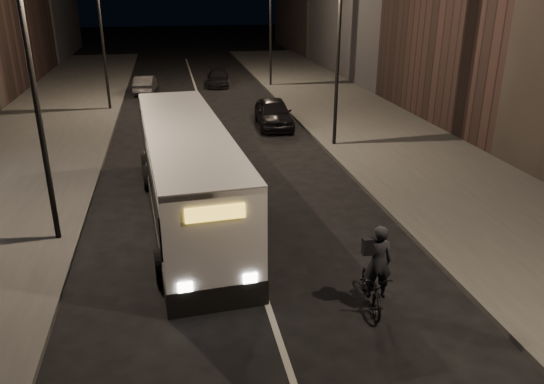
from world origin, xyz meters
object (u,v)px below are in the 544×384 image
car_mid (145,84)px  car_far (218,78)px  car_near (273,113)px  cyclist_on_bicycle (374,280)px  streetlight_right_far (267,12)px  streetlight_left_far (105,19)px  city_bus (187,169)px  streetlight_left_near (40,62)px  streetlight_right_mid (333,31)px

car_mid → car_far: 5.68m
car_near → car_mid: bearing=125.7°
cyclist_on_bicycle → car_near: size_ratio=0.50×
streetlight_right_far → streetlight_left_far: same height
car_mid → streetlight_left_far: bearing=76.9°
streetlight_right_far → streetlight_left_far: 12.24m
cyclist_on_bicycle → car_mid: (-6.08, 28.47, -0.12)m
streetlight_right_far → cyclist_on_bicycle: 29.60m
city_bus → streetlight_left_far: bearing=98.4°
city_bus → streetlight_left_near: bearing=-167.2°
car_near → city_bus: bearing=-111.5°
car_far → car_mid: bearing=-155.4°
streetlight_right_mid → streetlight_right_far: same height
car_near → car_mid: size_ratio=1.18×
streetlight_right_mid → car_far: (-3.58, 17.25, -4.78)m
streetlight_left_far → car_near: streetlight_left_far is taller
cyclist_on_bicycle → car_far: bearing=100.4°
streetlight_right_far → streetlight_left_near: (-10.66, -24.00, 0.00)m
streetlight_right_far → streetlight_left_far: bearing=-150.6°
streetlight_right_mid → car_mid: (-8.93, 15.37, -4.74)m
streetlight_left_far → city_bus: (3.73, -16.86, -3.66)m
streetlight_left_near → cyclist_on_bicycle: streetlight_left_near is taller
car_mid → cyclist_on_bicycle: bearing=106.8°
cyclist_on_bicycle → car_near: (1.02, 17.42, 0.02)m
streetlight_right_mid → streetlight_left_far: 14.62m
city_bus → cyclist_on_bicycle: (4.08, -6.24, -0.95)m
streetlight_right_mid → city_bus: streetlight_right_mid is taller
streetlight_right_mid → streetlight_left_far: size_ratio=1.00×
streetlight_left_far → car_mid: (1.73, 5.37, -4.74)m
city_bus → car_near: (5.10, 11.18, -0.94)m
streetlight_left_near → car_mid: 23.91m
streetlight_left_far → streetlight_right_far: bearing=29.4°
streetlight_right_far → city_bus: bearing=-106.9°
streetlight_right_mid → streetlight_right_far: 16.00m
streetlight_left_far → car_near: 11.47m
streetlight_right_far → car_mid: bearing=-176.0°
streetlight_left_near → city_bus: bearing=16.9°
streetlight_right_mid → streetlight_left_near: (-10.66, -8.00, 0.00)m
city_bus → cyclist_on_bicycle: city_bus is taller
car_near → streetlight_right_far: bearing=84.1°
streetlight_left_near → city_bus: (3.73, 1.14, -3.66)m
cyclist_on_bicycle → city_bus: bearing=132.3°
cyclist_on_bicycle → car_far: (-0.72, 30.35, -0.17)m
streetlight_right_mid → city_bus: 10.42m
car_near → streetlight_left_near: bearing=-122.6°
car_mid → car_near: bearing=127.4°
streetlight_right_mid → streetlight_left_near: 13.33m
city_bus → car_near: 12.32m
cyclist_on_bicycle → car_mid: 29.12m
streetlight_left_far → cyclist_on_bicycle: (7.81, -23.10, -4.62)m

